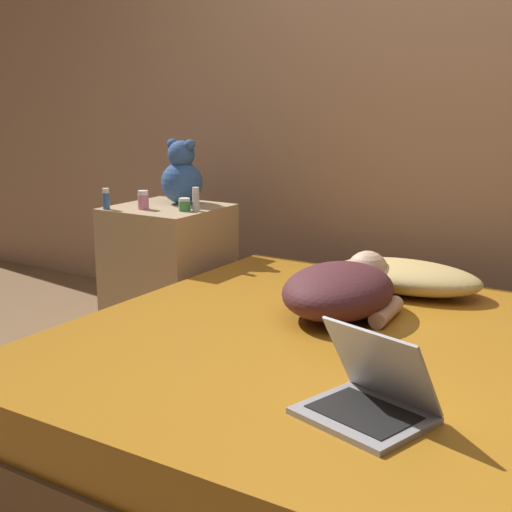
{
  "coord_description": "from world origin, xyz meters",
  "views": [
    {
      "loc": [
        1.0,
        -1.99,
        1.18
      ],
      "look_at": [
        -0.41,
        0.23,
        0.56
      ],
      "focal_mm": 50.0,
      "sensor_mm": 36.0,
      "label": 1
    }
  ],
  "objects": [
    {
      "name": "bottle_pink",
      "position": [
        -1.2,
        0.51,
        0.67
      ],
      "size": [
        0.05,
        0.05,
        0.09
      ],
      "color": "pink",
      "rests_on": "nightstand"
    },
    {
      "name": "person_lying",
      "position": [
        -0.07,
        0.29,
        0.47
      ],
      "size": [
        0.43,
        0.68,
        0.19
      ],
      "rotation": [
        0.0,
        0.0,
        0.09
      ],
      "color": "#4C2328",
      "rests_on": "bed"
    },
    {
      "name": "wall_back",
      "position": [
        0.0,
        1.2,
        1.3
      ],
      "size": [
        8.0,
        0.06,
        2.6
      ],
      "color": "tan",
      "rests_on": "ground_plane"
    },
    {
      "name": "bed",
      "position": [
        0.0,
        0.0,
        0.19
      ],
      "size": [
        1.7,
        1.85,
        0.38
      ],
      "color": "brown",
      "rests_on": "ground_plane"
    },
    {
      "name": "laptop",
      "position": [
        0.36,
        -0.44,
        0.43
      ],
      "size": [
        0.36,
        0.32,
        0.23
      ],
      "rotation": [
        0.0,
        0.0,
        -0.28
      ],
      "color": "#9E9EA3",
      "rests_on": "bed"
    },
    {
      "name": "teddy_bear",
      "position": [
        -1.15,
        0.74,
        0.77
      ],
      "size": [
        0.2,
        0.2,
        0.31
      ],
      "color": "#335693",
      "rests_on": "nightstand"
    },
    {
      "name": "pillow",
      "position": [
        0.03,
        0.67,
        0.44
      ],
      "size": [
        0.61,
        0.33,
        0.12
      ],
      "color": "tan",
      "rests_on": "bed"
    },
    {
      "name": "nightstand",
      "position": [
        -1.16,
        0.63,
        0.32
      ],
      "size": [
        0.49,
        0.49,
        0.63
      ],
      "color": "tan",
      "rests_on": "ground_plane"
    },
    {
      "name": "bottle_clear",
      "position": [
        -0.96,
        0.6,
        0.69
      ],
      "size": [
        0.03,
        0.03,
        0.11
      ],
      "color": "silver",
      "rests_on": "nightstand"
    },
    {
      "name": "ground_plane",
      "position": [
        0.0,
        0.0,
        0.0
      ],
      "size": [
        12.0,
        12.0,
        0.0
      ],
      "primitive_type": "plane",
      "color": "brown"
    },
    {
      "name": "bottle_blue",
      "position": [
        -1.34,
        0.41,
        0.68
      ],
      "size": [
        0.03,
        0.03,
        0.1
      ],
      "color": "#3866B2",
      "rests_on": "nightstand"
    },
    {
      "name": "bottle_green",
      "position": [
        -1.01,
        0.57,
        0.66
      ],
      "size": [
        0.05,
        0.05,
        0.06
      ],
      "color": "#3D8E4C",
      "rests_on": "nightstand"
    }
  ]
}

